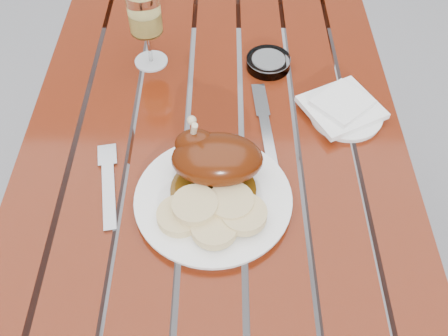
% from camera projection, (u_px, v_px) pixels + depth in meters
% --- Properties ---
extents(ground, '(60.00, 60.00, 0.00)m').
position_uv_depth(ground, '(218.00, 286.00, 1.65)').
color(ground, slate).
rests_on(ground, ground).
extents(table, '(0.80, 1.20, 0.75)m').
position_uv_depth(table, '(216.00, 224.00, 1.35)').
color(table, maroon).
rests_on(table, ground).
extents(dinner_plate, '(0.32, 0.32, 0.02)m').
position_uv_depth(dinner_plate, '(213.00, 200.00, 0.94)').
color(dinner_plate, white).
rests_on(dinner_plate, table).
extents(roast_duck, '(0.17, 0.17, 0.12)m').
position_uv_depth(roast_duck, '(214.00, 159.00, 0.93)').
color(roast_duck, '#5F390A').
rests_on(roast_duck, dinner_plate).
extents(bread_dumplings, '(0.20, 0.13, 0.03)m').
position_uv_depth(bread_dumplings, '(213.00, 213.00, 0.88)').
color(bread_dumplings, '#E4C38B').
rests_on(bread_dumplings, dinner_plate).
extents(wine_glass, '(0.08, 0.08, 0.19)m').
position_uv_depth(wine_glass, '(147.00, 29.00, 1.13)').
color(wine_glass, '#EAD46A').
rests_on(wine_glass, table).
extents(side_plate, '(0.19, 0.19, 0.01)m').
position_uv_depth(side_plate, '(346.00, 115.00, 1.08)').
color(side_plate, white).
rests_on(side_plate, table).
extents(napkin, '(0.20, 0.19, 0.01)m').
position_uv_depth(napkin, '(341.00, 107.00, 1.08)').
color(napkin, white).
rests_on(napkin, side_plate).
extents(ashtray, '(0.12, 0.12, 0.03)m').
position_uv_depth(ashtray, '(268.00, 63.00, 1.18)').
color(ashtray, '#B2B7BC').
rests_on(ashtray, table).
extents(fork, '(0.06, 0.19, 0.01)m').
position_uv_depth(fork, '(109.00, 189.00, 0.96)').
color(fork, gray).
rests_on(fork, table).
extents(knife, '(0.04, 0.23, 0.01)m').
position_uv_depth(knife, '(267.00, 133.00, 1.05)').
color(knife, gray).
rests_on(knife, table).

